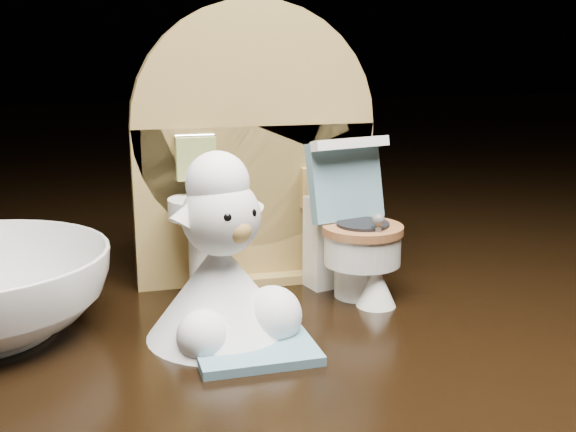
# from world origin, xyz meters

# --- Properties ---
(backdrop_panel) EXTENTS (0.13, 0.05, 0.15)m
(backdrop_panel) POSITION_xyz_m (-0.00, 0.06, 0.07)
(backdrop_panel) COLOR #A68546
(backdrop_panel) RESTS_ON ground
(toy_toilet) EXTENTS (0.05, 0.06, 0.08)m
(toy_toilet) POSITION_xyz_m (0.04, 0.03, 0.03)
(toy_toilet) COLOR white
(toy_toilet) RESTS_ON ground
(bath_mat) EXTENTS (0.05, 0.04, 0.00)m
(bath_mat) POSITION_xyz_m (-0.02, -0.03, 0.00)
(bath_mat) COLOR #5F899A
(bath_mat) RESTS_ON ground
(toilet_brush) EXTENTS (0.02, 0.02, 0.05)m
(toilet_brush) POSITION_xyz_m (0.05, 0.01, 0.01)
(toilet_brush) COLOR white
(toilet_brush) RESTS_ON ground
(plush_lamb) EXTENTS (0.07, 0.07, 0.09)m
(plush_lamb) POSITION_xyz_m (-0.03, -0.01, 0.03)
(plush_lamb) COLOR white
(plush_lamb) RESTS_ON ground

